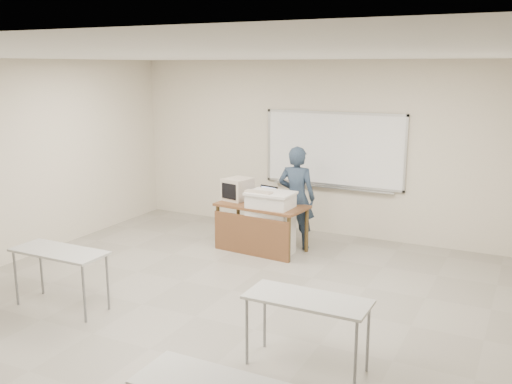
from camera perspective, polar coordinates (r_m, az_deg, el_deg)
The scene contains 10 objects.
floor at distance 6.93m, azimuth -6.06°, elevation -12.31°, with size 7.00×8.00×0.01m, color gray.
whiteboard at distance 9.86m, azimuth 7.79°, elevation 4.14°, with size 2.48×0.10×1.31m.
student_desks at distance 5.67m, azimuth -13.71°, elevation -10.97°, with size 4.40×2.20×0.73m.
instructor_desk at distance 8.97m, azimuth 0.28°, elevation -2.70°, with size 1.42×0.71×0.75m.
podium at distance 8.91m, azimuth 1.47°, elevation -3.10°, with size 0.71×0.52×0.99m.
crt_monitor at distance 9.31m, azimuth -1.84°, elevation 0.29°, with size 0.39×0.44×0.37m.
laptop at distance 9.16m, azimuth 0.77°, elevation -0.66°, with size 0.34×0.32×0.25m.
mouse at distance 8.89m, azimuth 3.16°, elevation -1.35°, with size 0.10×0.07×0.04m, color #B3B8BC.
keyboard at distance 8.74m, azimuth 0.26°, elevation 0.01°, with size 0.44×0.15×0.02m, color #B4A493.
presenter at distance 9.15m, azimuth 4.08°, elevation -0.57°, with size 0.61×0.40×1.66m, color black.
Camera 1 is at (3.44, -5.27, 2.90)m, focal length 40.00 mm.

